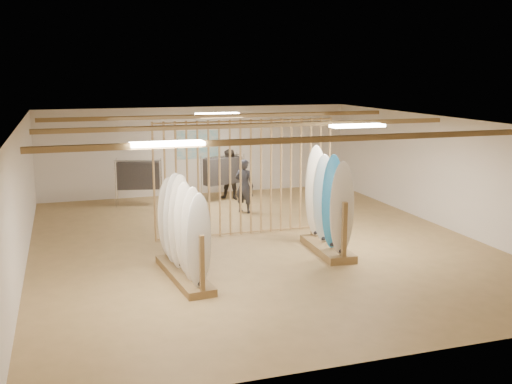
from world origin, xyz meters
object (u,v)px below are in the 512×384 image
object	(u,v)px
rack_right	(328,219)
rack_left	(183,246)
clothing_rack_a	(138,175)
clothing_rack_b	(223,171)
shopper_a	(244,182)
shopper_b	(231,171)

from	to	relation	value
rack_right	rack_left	bearing A→B (deg)	-165.28
rack_right	clothing_rack_a	bearing A→B (deg)	122.13
rack_left	clothing_rack_b	bearing A→B (deg)	63.65
rack_left	clothing_rack_b	xyz separation A→B (m)	(2.53, 6.61, 0.27)
clothing_rack_a	clothing_rack_b	bearing A→B (deg)	11.88
rack_left	rack_right	distance (m)	3.41
rack_right	shopper_a	bearing A→B (deg)	101.43
rack_left	clothing_rack_b	size ratio (longest dim) A/B	1.69
rack_right	clothing_rack_a	distance (m)	6.81
rack_left	rack_right	bearing A→B (deg)	6.63
rack_right	shopper_a	size ratio (longest dim) A/B	1.27
rack_left	clothing_rack_a	xyz separation A→B (m)	(-0.02, 6.64, 0.26)
clothing_rack_a	rack_left	bearing A→B (deg)	-77.43
rack_right	shopper_b	world-z (taller)	rack_right
shopper_a	rack_left	bearing A→B (deg)	105.81
clothing_rack_b	shopper_a	size ratio (longest dim) A/B	0.83
rack_left	clothing_rack_a	world-z (taller)	rack_left
clothing_rack_b	shopper_b	xyz separation A→B (m)	(0.26, 0.06, -0.04)
rack_left	shopper_b	size ratio (longest dim) A/B	1.36
clothing_rack_a	clothing_rack_b	world-z (taller)	clothing_rack_b
rack_left	shopper_a	world-z (taller)	rack_left
shopper_a	shopper_b	distance (m)	1.80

